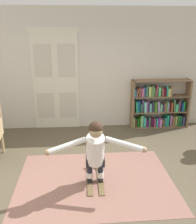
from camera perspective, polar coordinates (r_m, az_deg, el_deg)
The scene contains 7 objects.
ground_plane at distance 4.35m, azimuth 1.85°, elevation -15.65°, with size 7.20×7.20×0.00m, color brown.
back_wall at distance 6.26m, azimuth -0.70°, elevation 9.47°, with size 6.00×0.10×2.90m, color beige.
double_door at distance 6.25m, azimuth -9.48°, elevation 7.15°, with size 1.22×0.05×2.45m.
rug at distance 4.39m, azimuth -0.66°, elevation -15.22°, with size 2.58×1.94×0.01m, color #8D6256.
bookshelf at distance 6.57m, azimuth 13.29°, elevation 1.14°, with size 1.46×0.30×1.21m.
skis_pair at distance 4.41m, azimuth -0.68°, elevation -14.79°, with size 0.29×0.85×0.07m.
person_skier at distance 3.92m, azimuth -0.58°, elevation -8.31°, with size 1.47×0.55×1.09m.
Camera 1 is at (-0.42, -3.57, 2.45)m, focal length 40.68 mm.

